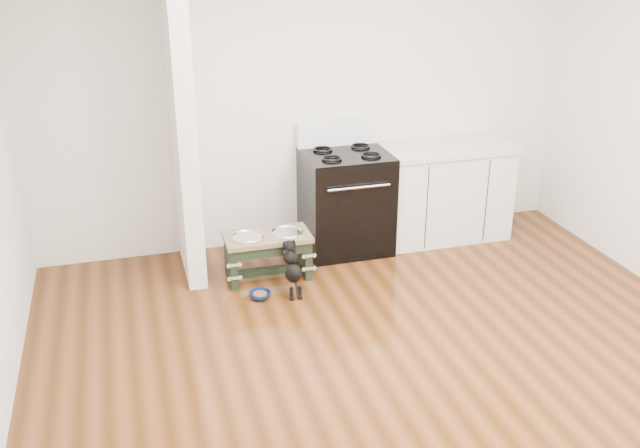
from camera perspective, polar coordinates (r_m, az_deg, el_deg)
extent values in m
plane|color=#41220B|center=(4.86, 7.19, -12.50)|extent=(5.00, 5.00, 0.00)
plane|color=silver|center=(6.50, -0.89, 9.97)|extent=(5.00, 0.00, 5.00)
cube|color=silver|center=(5.91, -11.01, 8.25)|extent=(0.15, 0.80, 2.70)
cube|color=black|center=(6.51, 2.08, 1.79)|extent=(0.76, 0.65, 0.92)
cube|color=black|center=(6.26, 2.95, 0.30)|extent=(0.58, 0.02, 0.50)
cylinder|color=silver|center=(6.11, 3.13, 2.93)|extent=(0.56, 0.02, 0.02)
cube|color=white|center=(6.58, 1.41, 7.26)|extent=(0.76, 0.08, 0.22)
torus|color=black|center=(6.18, 0.95, 5.26)|extent=(0.18, 0.18, 0.02)
torus|color=black|center=(6.29, 4.11, 5.53)|extent=(0.18, 0.18, 0.02)
torus|color=black|center=(6.43, 0.22, 5.99)|extent=(0.18, 0.18, 0.02)
torus|color=black|center=(6.54, 3.27, 6.23)|extent=(0.18, 0.18, 0.02)
cube|color=silver|center=(6.89, 9.79, 2.42)|extent=(1.20, 0.60, 0.86)
cube|color=beige|center=(6.75, 10.05, 6.04)|extent=(1.24, 0.64, 0.05)
cube|color=black|center=(6.82, 10.50, -1.31)|extent=(1.20, 0.06, 0.10)
cube|color=black|center=(6.03, -7.14, -3.09)|extent=(0.06, 0.35, 0.36)
cube|color=black|center=(6.14, -1.31, -2.40)|extent=(0.06, 0.35, 0.36)
cube|color=black|center=(5.88, -3.90, -2.22)|extent=(0.57, 0.03, 0.09)
cube|color=black|center=(6.13, -4.16, -3.75)|extent=(0.57, 0.06, 0.06)
cube|color=brown|center=(6.00, -4.25, -1.04)|extent=(0.72, 0.39, 0.04)
cylinder|color=silver|center=(5.97, -5.82, -1.20)|extent=(0.25, 0.25, 0.04)
cylinder|color=silver|center=(6.03, -2.69, -0.85)|extent=(0.25, 0.25, 0.04)
torus|color=silver|center=(5.96, -5.83, -1.00)|extent=(0.28, 0.28, 0.02)
torus|color=silver|center=(6.02, -2.69, -0.64)|extent=(0.28, 0.28, 0.02)
cylinder|color=black|center=(5.77, -2.30, -5.59)|extent=(0.03, 0.03, 0.11)
cylinder|color=black|center=(5.78, -1.63, -5.50)|extent=(0.03, 0.03, 0.11)
sphere|color=black|center=(5.78, -2.27, -6.00)|extent=(0.04, 0.04, 0.04)
sphere|color=black|center=(5.79, -1.60, -5.91)|extent=(0.04, 0.04, 0.04)
ellipsoid|color=black|center=(5.77, -2.15, -3.97)|extent=(0.13, 0.29, 0.26)
sphere|color=black|center=(5.80, -2.40, -2.66)|extent=(0.12, 0.12, 0.12)
sphere|color=black|center=(5.80, -2.49, -1.81)|extent=(0.10, 0.10, 0.10)
sphere|color=black|center=(5.85, -2.97, -1.57)|extent=(0.04, 0.04, 0.04)
sphere|color=black|center=(5.87, -2.33, -1.50)|extent=(0.04, 0.04, 0.04)
cylinder|color=black|center=(5.71, -1.86, -5.22)|extent=(0.02, 0.08, 0.09)
torus|color=#CF3C65|center=(5.80, -2.45, -2.22)|extent=(0.10, 0.06, 0.09)
imported|color=#0B1B52|center=(5.82, -4.83, -5.69)|extent=(0.23, 0.23, 0.06)
cylinder|color=brown|center=(5.81, -4.83, -5.66)|extent=(0.11, 0.11, 0.02)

